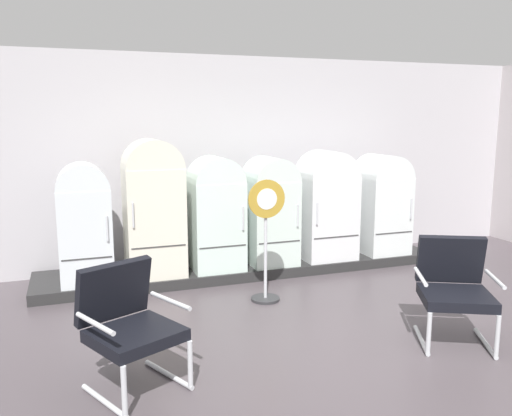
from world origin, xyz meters
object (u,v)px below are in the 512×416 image
object	(u,v)px
refrigerator_3	(270,207)
armchair_right	(454,285)
refrigerator_0	(84,220)
refrigerator_4	(326,202)
refrigerator_2	(216,210)
refrigerator_1	(153,204)
sign_stand	(266,246)
refrigerator_5	(381,201)
armchair_left	(128,321)

from	to	relation	value
refrigerator_3	armchair_right	bearing A→B (deg)	-72.64
refrigerator_0	refrigerator_4	bearing A→B (deg)	0.21
refrigerator_4	armchair_right	size ratio (longest dim) A/B	1.54
refrigerator_2	armchair_right	size ratio (longest dim) A/B	1.50
refrigerator_4	armchair_right	bearing A→B (deg)	-90.02
refrigerator_1	refrigerator_4	distance (m)	2.30
refrigerator_0	refrigerator_4	distance (m)	3.10
refrigerator_0	refrigerator_2	distance (m)	1.56
refrigerator_4	sign_stand	size ratio (longest dim) A/B	1.07
sign_stand	refrigerator_4	bearing A→B (deg)	38.71
refrigerator_5	refrigerator_4	bearing A→B (deg)	-178.22
refrigerator_4	refrigerator_5	size ratio (longest dim) A/B	1.06
refrigerator_2	armchair_left	bearing A→B (deg)	-119.24
armchair_right	refrigerator_5	bearing A→B (deg)	71.09
armchair_right	refrigerator_1	bearing A→B (deg)	132.10
refrigerator_2	refrigerator_4	xyz separation A→B (m)	(1.54, 0.01, 0.01)
refrigerator_2	refrigerator_1	bearing A→B (deg)	178.24
refrigerator_1	refrigerator_3	size ratio (longest dim) A/B	1.18
refrigerator_5	sign_stand	size ratio (longest dim) A/B	1.01
refrigerator_1	armchair_right	distance (m)	3.46
refrigerator_1	refrigerator_2	world-z (taller)	refrigerator_1
refrigerator_0	sign_stand	bearing A→B (deg)	-27.97
refrigerator_3	refrigerator_4	world-z (taller)	refrigerator_4
refrigerator_2	armchair_right	xyz separation A→B (m)	(1.53, -2.52, -0.36)
refrigerator_1	sign_stand	world-z (taller)	refrigerator_1
refrigerator_3	armchair_right	xyz separation A→B (m)	(0.80, -2.56, -0.34)
armchair_left	refrigerator_5	bearing A→B (deg)	32.92
refrigerator_5	refrigerator_2	bearing A→B (deg)	-179.14
refrigerator_0	refrigerator_2	bearing A→B (deg)	0.08
refrigerator_5	refrigerator_0	bearing A→B (deg)	-179.45
refrigerator_5	armchair_left	bearing A→B (deg)	-147.08
refrigerator_1	refrigerator_5	distance (m)	3.18
refrigerator_1	sign_stand	bearing A→B (deg)	-43.67
refrigerator_1	refrigerator_3	bearing A→B (deg)	0.36
armchair_right	refrigerator_3	bearing A→B (deg)	107.36
refrigerator_3	armchair_right	distance (m)	2.70
refrigerator_5	refrigerator_3	bearing A→B (deg)	-179.90
refrigerator_3	armchair_right	world-z (taller)	refrigerator_3
armchair_right	refrigerator_2	bearing A→B (deg)	121.31
refrigerator_3	refrigerator_4	xyz separation A→B (m)	(0.80, -0.02, 0.03)
refrigerator_1	refrigerator_4	world-z (taller)	refrigerator_1
armchair_left	sign_stand	xyz separation A→B (m)	(1.63, 1.41, 0.11)
refrigerator_2	armchair_right	world-z (taller)	refrigerator_2
refrigerator_1	armchair_left	world-z (taller)	refrigerator_1
armchair_left	armchair_right	distance (m)	2.88
refrigerator_4	armchair_right	world-z (taller)	refrigerator_4
refrigerator_3	armchair_right	size ratio (longest dim) A/B	1.47
refrigerator_4	sign_stand	xyz separation A→B (m)	(-1.24, -1.00, -0.26)
refrigerator_3	refrigerator_2	bearing A→B (deg)	-177.43
refrigerator_2	armchair_left	size ratio (longest dim) A/B	1.50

